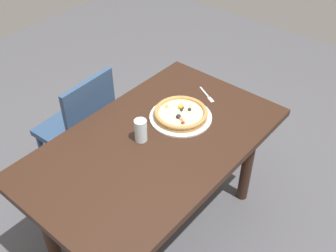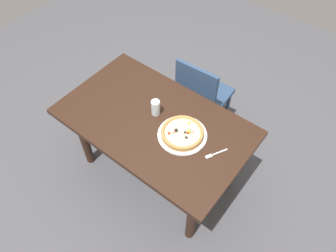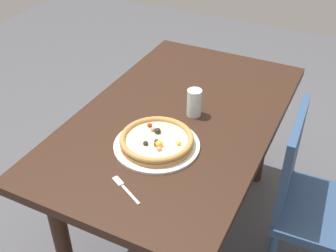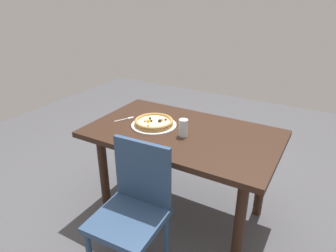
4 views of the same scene
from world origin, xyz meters
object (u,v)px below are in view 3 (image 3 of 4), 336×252
Objects in this scene: dining_table at (178,133)px; plate at (157,145)px; chair_near at (312,201)px; pizza at (157,140)px; drinking_glass at (194,103)px; fork at (124,188)px.

plate reaches higher than dining_table.
chair_near is (-0.00, -0.63, -0.15)m from dining_table.
pizza is 0.28m from drinking_glass.
dining_table is 11.16× the size of drinking_glass.
pizza reaches higher than dining_table.
chair_near reaches higher than fork.
drinking_glass is at bearing -8.92° from plate.
pizza is at bearing -175.84° from dining_table.
pizza is 1.93× the size of fork.
chair_near is 0.82m from fork.
fork is (-0.26, -0.01, -0.03)m from pizza.
chair_near is 0.71m from pizza.
dining_table is 0.65m from chair_near.
fork is at bearing -178.54° from plate.
dining_table is 0.26m from plate.
dining_table is at bearing -93.21° from chair_near.
dining_table is 0.51m from fork.
dining_table is 0.27m from pizza.
fork is at bearing -178.56° from pizza.
chair_near is 0.70m from plate.
fork is (-0.26, -0.01, -0.00)m from plate.
dining_table is at bearing 4.15° from plate.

